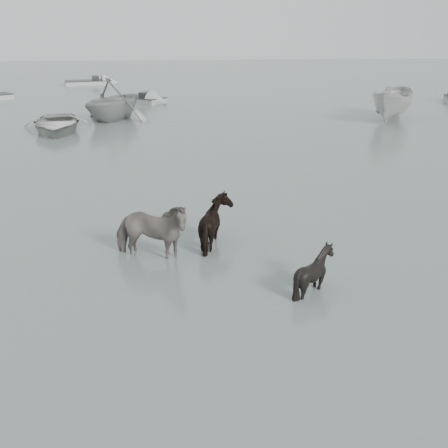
% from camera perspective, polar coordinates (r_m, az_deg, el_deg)
% --- Properties ---
extents(ground, '(140.00, 140.00, 0.00)m').
position_cam_1_polar(ground, '(13.07, -0.94, -5.21)').
color(ground, '#53635B').
rests_on(ground, ground).
extents(pony_pinto, '(2.22, 1.54, 1.72)m').
position_cam_1_polar(pony_pinto, '(13.77, -7.49, -0.15)').
color(pony_pinto, black).
rests_on(pony_pinto, ground).
extents(pony_dark, '(1.59, 1.75, 1.51)m').
position_cam_1_polar(pony_dark, '(14.55, -0.62, 0.72)').
color(pony_dark, black).
rests_on(pony_dark, ground).
extents(pony_black, '(1.16, 1.04, 1.26)m').
position_cam_1_polar(pony_black, '(12.28, 9.17, -4.00)').
color(pony_black, black).
rests_on(pony_black, ground).
extents(rowboat_lead, '(4.21, 5.43, 1.04)m').
position_cam_1_polar(rowboat_lead, '(31.01, -16.72, 9.95)').
color(rowboat_lead, '#ADADA8').
rests_on(rowboat_lead, ground).
extents(rowboat_trail, '(6.11, 6.31, 2.54)m').
position_cam_1_polar(rowboat_trail, '(33.75, -11.20, 12.49)').
color(rowboat_trail, gray).
rests_on(rowboat_trail, ground).
extents(boat_small, '(4.41, 5.34, 1.98)m').
position_cam_1_polar(boat_small, '(34.68, 16.82, 11.75)').
color(boat_small, '#AFAFAA').
rests_on(boat_small, ground).
extents(skiff_mid, '(4.81, 4.50, 0.75)m').
position_cam_1_polar(skiff_mid, '(40.87, -8.47, 12.68)').
color(skiff_mid, gray).
rests_on(skiff_mid, ground).
extents(skiff_far, '(5.73, 2.82, 0.75)m').
position_cam_1_polar(skiff_far, '(52.57, -13.65, 13.99)').
color(skiff_far, '#B1B3B0').
rests_on(skiff_far, ground).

